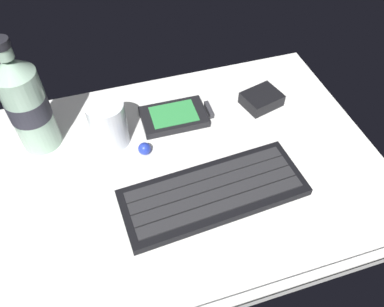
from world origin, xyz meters
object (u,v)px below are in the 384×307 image
(handheld_device, at_px, (177,116))
(trackball_mouse, at_px, (145,149))
(charger_block, at_px, (261,99))
(keyboard, at_px, (214,192))
(water_bottle, at_px, (27,104))
(juice_cup, at_px, (109,125))

(handheld_device, bearing_deg, trackball_mouse, -139.69)
(charger_block, height_order, trackball_mouse, charger_block)
(keyboard, height_order, handheld_device, keyboard)
(water_bottle, relative_size, trackball_mouse, 9.45)
(juice_cup, xyz_separation_m, trackball_mouse, (0.05, -0.05, -0.03))
(juice_cup, height_order, water_bottle, water_bottle)
(juice_cup, distance_m, water_bottle, 0.13)
(keyboard, xyz_separation_m, charger_block, (0.16, 0.18, 0.00))
(juice_cup, distance_m, charger_block, 0.29)
(charger_block, bearing_deg, keyboard, -132.29)
(keyboard, distance_m, charger_block, 0.24)
(charger_block, bearing_deg, juice_cup, -177.85)
(juice_cup, bearing_deg, trackball_mouse, -42.41)
(water_bottle, bearing_deg, trackball_mouse, -25.37)
(trackball_mouse, bearing_deg, water_bottle, 154.63)
(keyboard, bearing_deg, charger_block, 47.71)
(handheld_device, bearing_deg, juice_cup, -171.28)
(water_bottle, distance_m, charger_block, 0.42)
(handheld_device, distance_m, juice_cup, 0.13)
(charger_block, bearing_deg, water_bottle, 176.80)
(keyboard, xyz_separation_m, water_bottle, (-0.25, 0.20, 0.08))
(keyboard, bearing_deg, juice_cup, 129.24)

